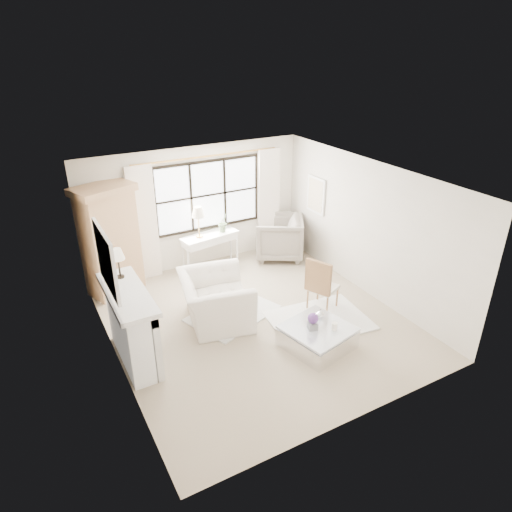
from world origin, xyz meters
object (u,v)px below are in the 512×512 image
object	(u,v)px
console_table	(210,251)
coffee_table	(317,337)
club_armchair	(215,300)
armoire	(110,240)

from	to	relation	value
console_table	coffee_table	distance (m)	3.61
club_armchair	console_table	bearing A→B (deg)	-9.27
coffee_table	club_armchair	bearing A→B (deg)	115.09
armoire	coffee_table	xyz separation A→B (m)	(2.51, -3.54, -0.96)
club_armchair	coffee_table	bearing A→B (deg)	-130.49
club_armchair	coffee_table	xyz separation A→B (m)	(1.17, -1.53, -0.26)
console_table	club_armchair	world-z (taller)	club_armchair
armoire	console_table	xyz separation A→B (m)	(2.13, 0.04, -0.74)
club_armchair	armoire	bearing A→B (deg)	45.54
console_table	club_armchair	size ratio (longest dim) A/B	0.99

